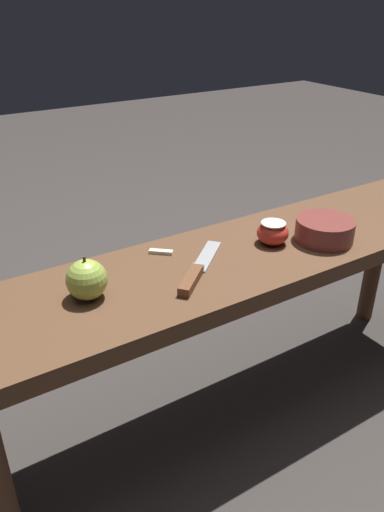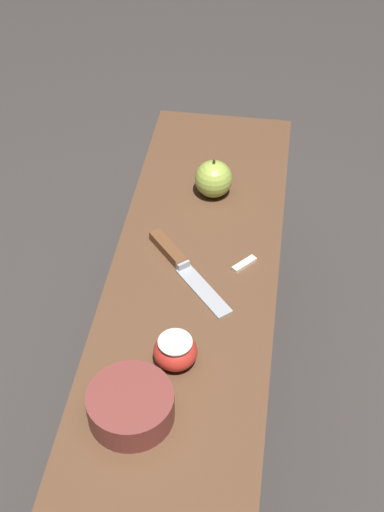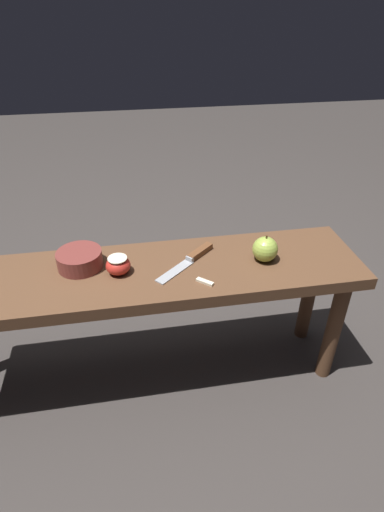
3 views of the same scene
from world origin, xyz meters
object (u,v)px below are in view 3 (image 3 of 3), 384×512
knife (193,257)px  bowl (80,259)px  apple_whole (265,249)px  apple_cut (118,265)px  wooden_bench (146,288)px

knife → bowl: 0.35m
apple_whole → apple_cut: 0.46m
apple_cut → knife: bearing=-171.8°
apple_whole → apple_cut: bearing=-1.0°
bowl → wooden_bench: bearing=164.9°
apple_whole → apple_cut: size_ratio=1.21×
wooden_bench → apple_whole: 0.39m
knife → apple_whole: apple_whole is taller
bowl → apple_cut: bearing=155.8°
wooden_bench → knife: bearing=-167.8°
apple_whole → knife: bearing=-10.7°
apple_whole → bowl: 0.58m
knife → apple_whole: 0.23m
apple_whole → apple_cut: apple_whole is taller
knife → bowl: size_ratio=1.49×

